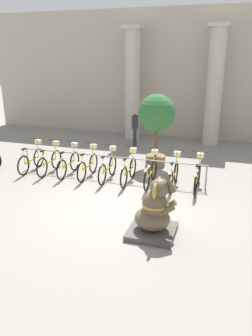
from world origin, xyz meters
TOP-DOWN VIEW (x-y plane):
  - ground_plane at (0.00, 0.00)m, footprint 60.00×60.00m
  - building_facade at (0.00, 8.60)m, footprint 20.00×0.20m
  - column_left at (-1.88, 7.60)m, footprint 0.90×0.90m
  - column_right at (1.88, 7.60)m, footprint 0.90×0.90m
  - bike_rack at (-0.99, 1.95)m, footprint 6.36×0.05m
  - bicycle_0 at (-3.87, 1.85)m, footprint 0.48×1.64m
  - bicycle_1 at (-3.15, 1.85)m, footprint 0.48×1.64m
  - bicycle_2 at (-2.43, 1.86)m, footprint 0.48×1.64m
  - bicycle_3 at (-1.71, 1.85)m, footprint 0.48×1.64m
  - bicycle_4 at (-0.99, 1.82)m, footprint 0.48×1.64m
  - bicycle_5 at (-0.27, 1.80)m, footprint 0.48×1.64m
  - bicycle_6 at (0.45, 1.81)m, footprint 0.48×1.64m
  - bicycle_7 at (1.17, 1.83)m, footprint 0.48×1.64m
  - bicycle_8 at (1.89, 1.86)m, footprint 0.48×1.64m
  - elephant_statue at (1.24, -1.15)m, footprint 1.05×1.05m
  - person_pedestrian at (-1.32, 6.13)m, footprint 0.22×0.47m
  - potted_tree at (0.17, 3.71)m, footprint 1.31×1.31m

SIDE VIEW (x-z plane):
  - ground_plane at x=0.00m, z-range 0.00..0.00m
  - bicycle_0 at x=-3.87m, z-range -0.13..0.96m
  - bicycle_1 at x=-3.15m, z-range -0.13..0.96m
  - bicycle_2 at x=-2.43m, z-range -0.13..0.96m
  - bicycle_3 at x=-1.71m, z-range -0.13..0.96m
  - bicycle_4 at x=-0.99m, z-range -0.13..0.96m
  - bicycle_5 at x=-0.27m, z-range -0.13..0.96m
  - bicycle_6 at x=0.45m, z-range -0.13..0.96m
  - bicycle_7 at x=1.17m, z-range -0.13..0.96m
  - bicycle_8 at x=1.89m, z-range -0.13..0.96m
  - elephant_statue at x=1.24m, z-range -0.26..1.35m
  - bike_rack at x=-0.99m, z-range 0.26..1.03m
  - person_pedestrian at x=-1.32m, z-range 0.16..1.78m
  - potted_tree at x=0.17m, z-range 0.50..3.12m
  - column_left at x=-1.88m, z-range 0.04..5.20m
  - column_right at x=1.88m, z-range 0.04..5.20m
  - building_facade at x=0.00m, z-range 0.00..6.00m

